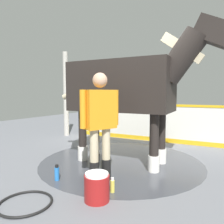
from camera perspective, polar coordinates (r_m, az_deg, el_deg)
name	(u,v)px	position (r m, az deg, el deg)	size (l,w,h in m)	color
ground_plane	(129,158)	(4.72, 4.41, -12.04)	(16.00, 16.00, 0.02)	slate
wet_patch	(121,161)	(4.49, 2.37, -12.75)	(3.20, 3.20, 0.00)	#42444C
barrier_wall	(151,124)	(6.32, 10.21, -3.06)	(4.79, 0.55, 1.06)	silver
roof_post_far	(66,94)	(7.09, -11.99, 4.56)	(0.16, 0.16, 2.65)	#B7B2A8
horse	(127,87)	(4.23, 3.98, 6.47)	(3.35, 1.13, 2.63)	black
handler	(100,120)	(3.32, -3.13, -2.03)	(0.39, 0.63, 1.68)	black
wash_bucket	(97,187)	(2.94, -3.99, -19.00)	(0.33, 0.33, 0.36)	maroon
bottle_shampoo	(112,186)	(3.18, 0.10, -18.73)	(0.06, 0.06, 0.21)	#D8CC4C
bottle_spray	(57,173)	(3.66, -14.24, -15.26)	(0.07, 0.07, 0.25)	blue
hose_coil	(25,203)	(3.10, -21.75, -21.29)	(0.66, 0.66, 0.03)	black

